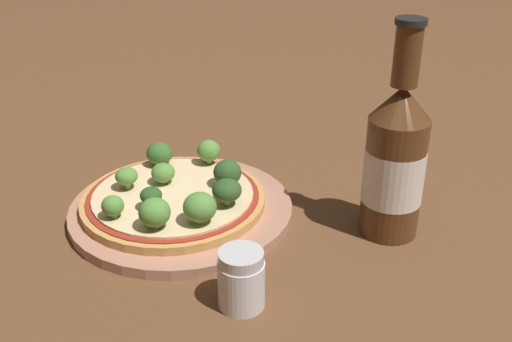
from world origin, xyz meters
name	(u,v)px	position (x,y,z in m)	size (l,w,h in m)	color
ground_plane	(181,211)	(0.00, 0.00, 0.00)	(3.00, 3.00, 0.00)	brown
plate	(183,209)	(0.01, 0.00, 0.01)	(0.26, 0.26, 0.01)	tan
pizza	(172,197)	(0.00, -0.01, 0.02)	(0.21, 0.21, 0.01)	tan
broccoli_floret_0	(227,173)	(0.01, 0.06, 0.04)	(0.03, 0.03, 0.03)	#7A9E5B
broccoli_floret_1	(151,196)	(0.02, -0.04, 0.04)	(0.02, 0.02, 0.03)	#7A9E5B
broccoli_floret_2	(126,176)	(-0.03, -0.05, 0.04)	(0.03, 0.03, 0.03)	#7A9E5B
broccoli_floret_3	(163,173)	(-0.03, -0.01, 0.04)	(0.03, 0.03, 0.03)	#7A9E5B
broccoli_floret_4	(198,208)	(0.07, 0.00, 0.04)	(0.04, 0.04, 0.03)	#7A9E5B
broccoli_floret_5	(155,212)	(0.06, -0.05, 0.04)	(0.03, 0.03, 0.03)	#7A9E5B
broccoli_floret_6	(209,151)	(-0.06, 0.06, 0.04)	(0.03, 0.03, 0.03)	#7A9E5B
broccoli_floret_7	(227,190)	(0.05, 0.04, 0.04)	(0.03, 0.03, 0.03)	#7A9E5B
broccoli_floret_8	(113,206)	(0.03, -0.08, 0.04)	(0.02, 0.02, 0.03)	#7A9E5B
broccoli_floret_9	(158,154)	(-0.08, 0.00, 0.04)	(0.03, 0.03, 0.03)	#7A9E5B
beer_bottle	(395,161)	(0.13, 0.20, 0.09)	(0.06, 0.06, 0.23)	#563319
pepper_shaker	(236,281)	(0.18, 0.00, 0.03)	(0.04, 0.04, 0.06)	silver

